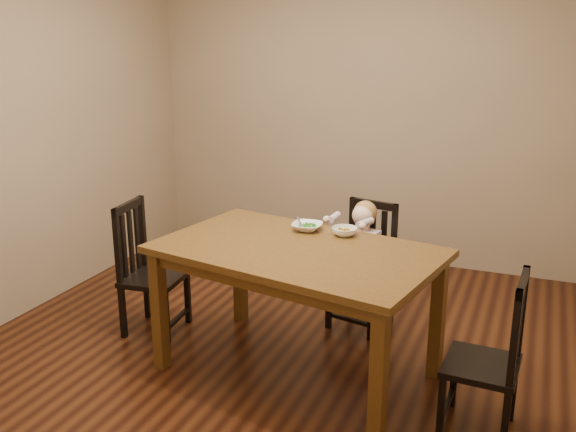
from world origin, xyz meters
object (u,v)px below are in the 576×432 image
at_px(bowl_peas, 307,227).
at_px(dining_table, 297,263).
at_px(chair_child, 364,268).
at_px(chair_left, 148,270).
at_px(chair_right, 491,359).
at_px(bowl_veg, 344,231).
at_px(toddler, 362,253).

bearing_deg(bowl_peas, dining_table, -79.54).
height_order(chair_child, chair_left, chair_left).
relative_size(chair_right, bowl_veg, 5.62).
distance_m(chair_child, chair_right, 1.41).
relative_size(chair_right, bowl_peas, 4.67).
relative_size(dining_table, bowl_peas, 9.32).
xyz_separation_m(chair_left, bowl_peas, (1.12, 0.18, 0.40)).
xyz_separation_m(bowl_peas, bowl_veg, (0.25, -0.01, 0.00)).
relative_size(dining_table, toddler, 3.65).
xyz_separation_m(chair_left, chair_right, (2.35, -0.37, -0.01)).
height_order(dining_table, bowl_peas, bowl_peas).
relative_size(dining_table, chair_left, 1.93).
xyz_separation_m(chair_child, bowl_peas, (-0.26, -0.48, 0.41)).
bearing_deg(bowl_veg, dining_table, -119.59).
bearing_deg(chair_left, bowl_peas, 93.28).
relative_size(chair_left, chair_right, 1.03).
bearing_deg(chair_right, toddler, 47.74).
distance_m(chair_left, bowl_veg, 1.44).
bearing_deg(dining_table, bowl_peas, 100.46).
relative_size(chair_child, bowl_peas, 4.67).
height_order(dining_table, toddler, dining_table).
bearing_deg(dining_table, chair_left, 172.08).
distance_m(dining_table, chair_left, 1.23).
xyz_separation_m(toddler, bowl_peas, (-0.25, -0.43, 0.29)).
distance_m(chair_child, bowl_veg, 0.64).
distance_m(chair_right, bowl_peas, 1.41).
distance_m(dining_table, toddler, 0.82).
xyz_separation_m(dining_table, toddler, (0.19, 0.78, -0.17)).
relative_size(dining_table, chair_right, 2.00).
bearing_deg(bowl_peas, chair_child, 61.35).
distance_m(chair_child, chair_left, 1.53).
bearing_deg(bowl_veg, chair_left, -172.92).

